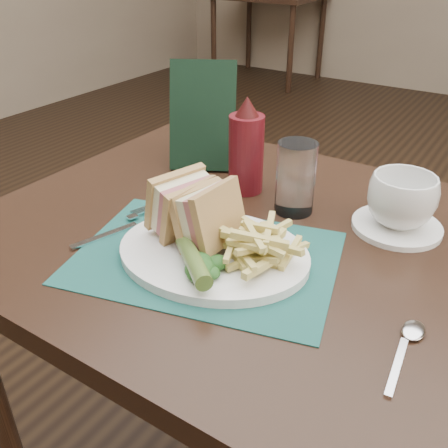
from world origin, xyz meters
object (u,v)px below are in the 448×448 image
object	(u,v)px
saucer	(396,226)
placemat	(206,257)
sandwich_half_a	(175,199)
table_main	(240,380)
ketchup_bottle	(246,145)
sandwich_half_b	(198,211)
check_presenter	(203,116)
table_bg_left	(268,38)
drinking_glass	(296,178)
coffee_cup	(402,201)
plate	(213,253)

from	to	relation	value
saucer	placemat	bearing A→B (deg)	-131.62
placemat	sandwich_half_a	world-z (taller)	sandwich_half_a
table_main	ketchup_bottle	world-z (taller)	ketchup_bottle
sandwich_half_b	check_presenter	world-z (taller)	check_presenter
sandwich_half_b	check_presenter	size ratio (longest dim) A/B	0.45
table_bg_left	saucer	bearing A→B (deg)	-58.47
table_main	ketchup_bottle	xyz separation A→B (m)	(-0.07, 0.12, 0.47)
ketchup_bottle	table_main	bearing A→B (deg)	-59.86
drinking_glass	ketchup_bottle	distance (m)	0.12
saucer	coffee_cup	world-z (taller)	coffee_cup
table_bg_left	sandwich_half_b	world-z (taller)	sandwich_half_b
sandwich_half_b	saucer	distance (m)	0.35
table_main	plate	xyz separation A→B (m)	(0.01, -0.11, 0.38)
drinking_glass	saucer	bearing A→B (deg)	11.62
plate	table_bg_left	bearing A→B (deg)	106.23
coffee_cup	saucer	bearing A→B (deg)	0.00
table_main	ketchup_bottle	bearing A→B (deg)	120.14
saucer	ketchup_bottle	distance (m)	0.31
sandwich_half_b	coffee_cup	bearing A→B (deg)	47.74
table_bg_left	ketchup_bottle	size ratio (longest dim) A/B	4.84
table_bg_left	placemat	xyz separation A→B (m)	(1.92, -3.74, 0.38)
check_presenter	drinking_glass	bearing A→B (deg)	-46.41
table_main	table_bg_left	bearing A→B (deg)	117.90
coffee_cup	placemat	bearing A→B (deg)	-131.62
table_bg_left	placemat	distance (m)	4.22
table_bg_left	table_main	bearing A→B (deg)	-62.10
placemat	coffee_cup	distance (m)	0.34
placemat	coffee_cup	world-z (taller)	coffee_cup
plate	check_presenter	bearing A→B (deg)	116.33
table_bg_left	coffee_cup	distance (m)	4.12
plate	ketchup_bottle	size ratio (longest dim) A/B	1.61
coffee_cup	ketchup_bottle	size ratio (longest dim) A/B	0.61
coffee_cup	ketchup_bottle	distance (m)	0.30
sandwich_half_a	saucer	distance (m)	0.38
plate	saucer	world-z (taller)	plate
table_bg_left	check_presenter	world-z (taller)	check_presenter
sandwich_half_a	check_presenter	distance (m)	0.30
saucer	coffee_cup	bearing A→B (deg)	0.00
placemat	saucer	size ratio (longest dim) A/B	2.65
table_main	sandwich_half_b	xyz separation A→B (m)	(-0.02, -0.10, 0.44)
plate	placemat	bearing A→B (deg)	-167.13
check_presenter	sandwich_half_a	bearing A→B (deg)	-91.98
ketchup_bottle	check_presenter	bearing A→B (deg)	157.76
sandwich_half_b	table_main	bearing A→B (deg)	80.78
table_main	ketchup_bottle	distance (m)	0.49
placemat	sandwich_half_b	world-z (taller)	sandwich_half_b
coffee_cup	check_presenter	distance (m)	0.44
drinking_glass	coffee_cup	bearing A→B (deg)	11.62
plate	coffee_cup	bearing A→B (deg)	38.12
placemat	sandwich_half_a	size ratio (longest dim) A/B	3.88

